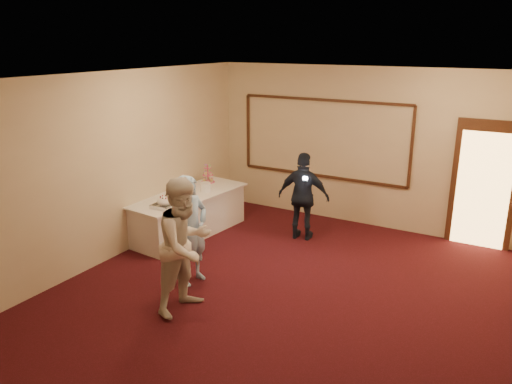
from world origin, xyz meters
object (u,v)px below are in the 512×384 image
(cupcake_stand, at_px, (208,175))
(tart, at_px, (183,200))
(woman, at_px, (186,245))
(buffet_table, at_px, (189,214))
(pavlova_tray, at_px, (165,203))
(man, at_px, (191,230))
(plate_stack_b, at_px, (205,187))
(plate_stack_a, at_px, (186,188))
(guest, at_px, (304,197))

(cupcake_stand, distance_m, tart, 1.28)
(woman, bearing_deg, buffet_table, 43.82)
(woman, bearing_deg, pavlova_tray, 54.02)
(pavlova_tray, xyz_separation_m, man, (1.09, -0.73, -0.03))
(cupcake_stand, xyz_separation_m, plate_stack_b, (0.31, -0.53, -0.06))
(buffet_table, xyz_separation_m, cupcake_stand, (-0.13, 0.83, 0.52))
(plate_stack_a, bearing_deg, pavlova_tray, -76.77)
(pavlova_tray, height_order, plate_stack_b, pavlova_tray)
(pavlova_tray, xyz_separation_m, woman, (1.49, -1.40, 0.06))
(guest, bearing_deg, cupcake_stand, -8.26)
(plate_stack_a, distance_m, guest, 2.14)
(pavlova_tray, relative_size, cupcake_stand, 1.26)
(tart, relative_size, man, 0.17)
(pavlova_tray, relative_size, woman, 0.27)
(pavlova_tray, distance_m, guest, 2.41)
(plate_stack_a, distance_m, plate_stack_b, 0.35)
(guest, bearing_deg, plate_stack_b, 8.66)
(plate_stack_b, bearing_deg, woman, -59.79)
(plate_stack_a, relative_size, plate_stack_b, 1.00)
(plate_stack_a, bearing_deg, cupcake_stand, 94.19)
(pavlova_tray, height_order, cupcake_stand, cupcake_stand)
(plate_stack_b, distance_m, guest, 1.82)
(buffet_table, bearing_deg, man, -51.23)
(pavlova_tray, bearing_deg, plate_stack_b, 86.74)
(buffet_table, relative_size, plate_stack_b, 12.68)
(man, distance_m, guest, 2.45)
(tart, bearing_deg, buffet_table, 116.74)
(pavlova_tray, relative_size, plate_stack_a, 2.51)
(buffet_table, height_order, plate_stack_a, plate_stack_a)
(buffet_table, relative_size, cupcake_stand, 6.36)
(woman, relative_size, guest, 1.15)
(plate_stack_a, relative_size, woman, 0.11)
(pavlova_tray, distance_m, plate_stack_a, 0.84)
(pavlova_tray, relative_size, plate_stack_b, 2.51)
(pavlova_tray, height_order, tart, pavlova_tray)
(pavlova_tray, bearing_deg, woman, -43.07)
(tart, height_order, man, man)
(buffet_table, height_order, pavlova_tray, pavlova_tray)
(tart, height_order, woman, woman)
(pavlova_tray, xyz_separation_m, cupcake_stand, (-0.25, 1.59, 0.06))
(buffet_table, xyz_separation_m, tart, (0.20, -0.40, 0.41))
(plate_stack_a, bearing_deg, tart, -58.59)
(plate_stack_a, distance_m, man, 2.01)
(plate_stack_a, relative_size, tart, 0.69)
(buffet_table, bearing_deg, cupcake_stand, 99.09)
(plate_stack_b, bearing_deg, cupcake_stand, 120.38)
(buffet_table, height_order, woman, woman)
(cupcake_stand, height_order, man, man)
(plate_stack_b, distance_m, woman, 2.85)
(plate_stack_b, bearing_deg, tart, -88.12)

